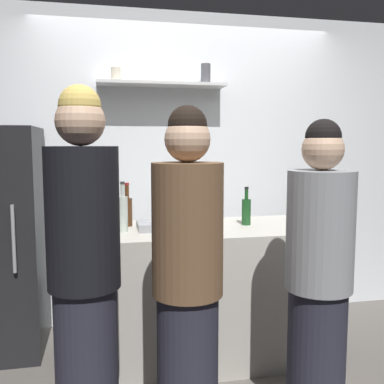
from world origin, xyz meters
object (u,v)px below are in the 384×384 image
Objects in this scene: baking_pan at (163,225)px; wine_bottle_amber_glass at (127,210)px; person_blonde at (84,276)px; person_brown_jacket at (188,285)px; wine_bottle_pale_glass at (123,213)px; water_bottle_plastic at (207,205)px; utensil_holder at (102,222)px; person_grey_hoodie at (318,282)px; wine_bottle_green_glass at (246,211)px.

wine_bottle_amber_glass is at bearing 144.66° from baking_pan.
person_blonde reaches higher than person_brown_jacket.
wine_bottle_pale_glass reaches higher than wine_bottle_amber_glass.
person_blonde is (-0.87, -1.13, -0.16)m from water_bottle_plastic.
person_blonde reaches higher than utensil_holder.
wine_bottle_pale_glass is at bearing -121.64° from person_grey_hoodie.
wine_bottle_green_glass is at bearing 4.99° from wine_bottle_pale_glass.
wine_bottle_pale_glass is at bearing -171.73° from baking_pan.
person_brown_jacket is (0.22, -1.08, -0.21)m from wine_bottle_amber_glass.
person_grey_hoodie is (0.07, -0.95, -0.23)m from wine_bottle_green_glass.
person_brown_jacket is at bearing -90.39° from baking_pan.
wine_bottle_green_glass is 0.88m from wine_bottle_pale_glass.
person_brown_jacket is at bearing -67.76° from utensil_holder.
wine_bottle_green_glass is at bearing -164.92° from person_grey_hoodie.
wine_bottle_pale_glass is 0.94m from person_brown_jacket.
wine_bottle_pale_glass is (-0.04, -0.20, 0.02)m from wine_bottle_amber_glass.
person_brown_jacket reaches higher than wine_bottle_green_glass.
wine_bottle_pale_glass is 0.85m from person_blonde.
baking_pan is 0.19× the size of person_blonde.
baking_pan is 0.20× the size of person_brown_jacket.
person_blonde reaches higher than wine_bottle_amber_glass.
wine_bottle_amber_glass is at bearing -123.95° from person_brown_jacket.
person_brown_jacket reaches higher than wine_bottle_pale_glass.
baking_pan is 1.02× the size of wine_bottle_pale_glass.
utensil_holder is 0.67× the size of wine_bottle_amber_glass.
wine_bottle_green_glass reaches higher than utensil_holder.
wine_bottle_pale_glass is 0.20× the size of person_grey_hoodie.
person_blonde reaches higher than wine_bottle_pale_glass.
person_brown_jacket is (0.40, -0.97, -0.15)m from utensil_holder.
person_grey_hoodie reaches higher than utensil_holder.
wine_bottle_pale_glass is at bearing 16.40° from person_blonde.
person_blonde is at bearing -54.44° from person_brown_jacket.
baking_pan is at bearing 8.27° from wine_bottle_pale_glass.
utensil_holder is at bearing -147.95° from wine_bottle_amber_glass.
baking_pan is at bearing -35.34° from wine_bottle_amber_glass.
person_grey_hoodie is (0.68, -0.91, -0.15)m from baking_pan.
wine_bottle_amber_glass is 1.12× the size of wine_bottle_green_glass.
baking_pan is at bearing -176.46° from wine_bottle_green_glass.
water_bottle_plastic is 0.15× the size of person_brown_jacket.
person_brown_jacket is at bearing -73.41° from wine_bottle_pale_glass.
utensil_holder is at bearing 179.16° from wine_bottle_green_glass.
person_blonde is at bearing -104.52° from wine_bottle_amber_glass.
utensil_holder is 0.12× the size of person_brown_jacket.
person_blonde is at bearing -141.37° from wine_bottle_green_glass.
baking_pan is 1.15m from person_grey_hoodie.
wine_bottle_pale_glass is 0.20× the size of person_brown_jacket.
wine_bottle_pale_glass is 1.33× the size of water_bottle_plastic.
utensil_holder is (-0.40, 0.05, 0.03)m from baking_pan.
wine_bottle_pale_glass is 0.19× the size of person_blonde.
baking_pan is 0.62m from wine_bottle_green_glass.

